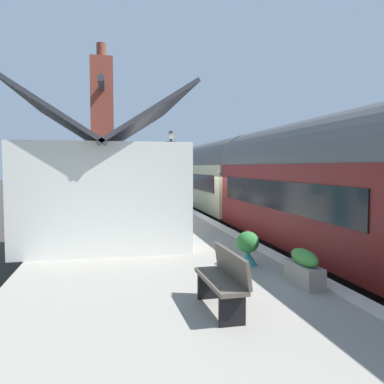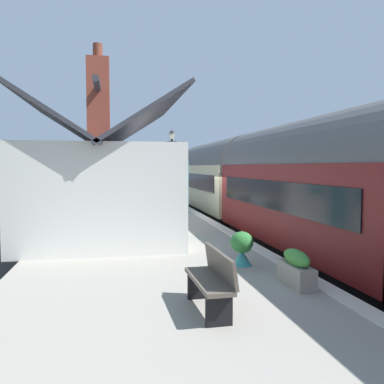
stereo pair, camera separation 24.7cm
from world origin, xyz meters
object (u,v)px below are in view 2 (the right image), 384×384
bench_platform_end (132,191)px  planter_bench_left (296,268)px  bench_by_lamp (142,197)px  planter_bench_right (167,197)px  bench_near_building (212,279)px  lamp_post_platform (172,154)px  planter_edge_near (94,201)px  bench_mid_platform (144,203)px  train (306,190)px  station_sign_board (162,182)px  station_building (102,188)px  planter_under_sign (242,248)px

bench_platform_end → planter_bench_left: size_ratio=1.48×
bench_by_lamp → planter_bench_right: (-0.83, -1.28, 0.02)m
bench_near_building → planter_bench_left: bearing=-62.3°
lamp_post_platform → planter_edge_near: bearing=89.0°
bench_by_lamp → bench_mid_platform: size_ratio=1.00×
train → bench_near_building: bearing=142.6°
station_sign_board → bench_near_building: bearing=175.7°
bench_platform_end → planter_edge_near: size_ratio=1.73×
station_building → bench_by_lamp: size_ratio=4.45×
bench_platform_end → lamp_post_platform: 7.55m
bench_platform_end → planter_bench_right: size_ratio=1.43×
planter_bench_left → planter_bench_right: (14.20, 0.44, 0.19)m
train → planter_bench_left: size_ratio=32.39×
planter_under_sign → bench_platform_end: bearing=4.7°
planter_bench_right → station_building: bearing=160.2°
bench_near_building → lamp_post_platform: bearing=-5.7°
planter_edge_near → lamp_post_platform: size_ratio=0.21×
planter_under_sign → station_sign_board: 15.39m
bench_mid_platform → planter_under_sign: (-9.60, -1.37, -0.10)m
train → bench_by_lamp: train is taller
bench_near_building → bench_platform_end: 21.27m
planter_edge_near → planter_under_sign: 12.39m
bench_near_building → planter_bench_right: 15.18m
lamp_post_platform → station_sign_board: lamp_post_platform is taller
bench_near_building → bench_mid_platform: same height
planter_edge_near → station_sign_board: bearing=-46.6°
station_building → planter_bench_right: station_building is taller
station_building → bench_by_lamp: station_building is taller
bench_platform_end → lamp_post_platform: size_ratio=0.36×
bench_by_lamp → station_sign_board: bearing=-34.9°
station_building → bench_mid_platform: size_ratio=4.47×
train → planter_edge_near: size_ratio=37.67×
bench_near_building → station_sign_board: size_ratio=0.90×
bench_mid_platform → planter_under_sign: size_ratio=1.85×
train → station_sign_board: bearing=13.5°
train → planter_bench_left: (-4.69, 2.53, -1.08)m
planter_bench_left → lamp_post_platform: bearing=1.3°
planter_under_sign → lamp_post_platform: bearing=-0.9°
bench_by_lamp → planter_bench_left: (-15.04, -1.73, -0.17)m
train → bench_mid_platform: (6.48, 4.39, -0.91)m
station_building → bench_near_building: size_ratio=4.46×
lamp_post_platform → planter_bench_right: bearing=8.6°
station_building → lamp_post_platform: size_ratio=1.61×
bench_by_lamp → bench_near_building: size_ratio=1.00×
planter_bench_right → lamp_post_platform: (-0.85, -0.13, 2.21)m
bench_near_building → bench_mid_platform: (12.08, 0.11, 0.00)m
bench_near_building → planter_under_sign: 2.78m
planter_under_sign → lamp_post_platform: (11.78, -0.18, 2.34)m
station_building → lamp_post_platform: bearing=-22.6°
station_building → planter_bench_right: bearing=-19.8°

